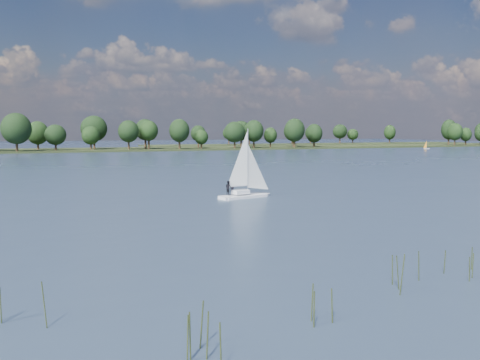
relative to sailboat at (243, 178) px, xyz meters
name	(u,v)px	position (x,y,z in m)	size (l,w,h in m)	color
ground	(87,168)	(-11.62, 67.99, -2.66)	(700.00, 700.00, 0.00)	#233342
far_shore	(54,151)	(-11.62, 179.99, -2.66)	(660.00, 40.00, 1.50)	black
far_shore_back	(316,145)	(148.38, 227.99, -2.66)	(220.00, 30.00, 1.40)	black
sailboat	(243,178)	(0.00, 0.00, 0.00)	(7.52, 3.70, 9.53)	white
dinghy_orange	(427,147)	(157.62, 140.12, -1.62)	(2.85, 2.51, 4.40)	silver
treeline	(11,133)	(-28.40, 175.91, 5.38)	(562.53, 74.32, 17.08)	black
reeds	(348,284)	(-11.80, -41.30, -1.77)	(61.62, 10.48, 2.26)	#283316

